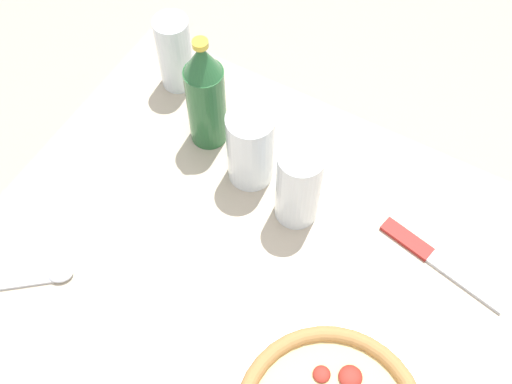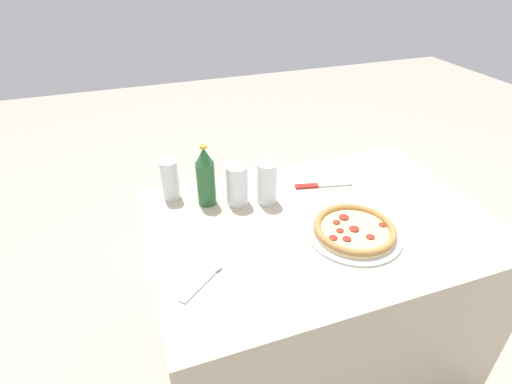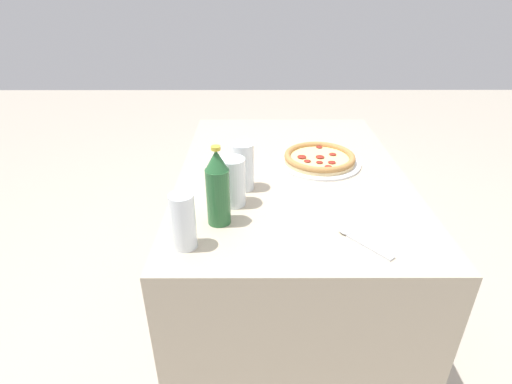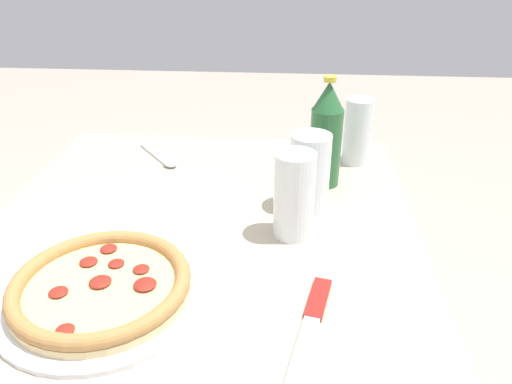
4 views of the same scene
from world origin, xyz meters
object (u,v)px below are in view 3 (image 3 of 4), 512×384
at_px(glass_orange_juice, 184,224).
at_px(beer_bottle, 218,188).
at_px(pizza_veggie, 319,159).
at_px(glass_mango_juice, 243,169).
at_px(glass_water, 233,183).
at_px(knife, 238,158).
at_px(spoon, 358,239).

relative_size(glass_orange_juice, beer_bottle, 0.65).
relative_size(pizza_veggie, glass_mango_juice, 1.96).
bearing_deg(glass_water, glass_orange_juice, -27.07).
distance_m(glass_mango_juice, glass_orange_juice, 0.34).
bearing_deg(glass_water, glass_mango_juice, 164.39).
bearing_deg(beer_bottle, glass_orange_juice, -34.12).
distance_m(knife, spoon, 0.62).
bearing_deg(glass_mango_juice, glass_water, -15.61).
xyz_separation_m(glass_orange_juice, spoon, (-0.02, 0.44, -0.06)).
xyz_separation_m(pizza_veggie, glass_water, (0.29, -0.30, 0.05)).
height_order(pizza_veggie, glass_orange_juice, glass_orange_juice).
height_order(glass_water, knife, glass_water).
bearing_deg(pizza_veggie, glass_mango_juice, -54.75).
height_order(glass_orange_juice, beer_bottle, beer_bottle).
height_order(pizza_veggie, glass_water, glass_water).
height_order(glass_water, spoon, glass_water).
height_order(glass_mango_juice, knife, glass_mango_juice).
distance_m(glass_orange_juice, knife, 0.56).
xyz_separation_m(glass_mango_juice, spoon, (0.29, 0.30, -0.06)).
relative_size(glass_water, knife, 0.67).
bearing_deg(beer_bottle, knife, 175.47).
xyz_separation_m(pizza_veggie, knife, (-0.04, -0.30, -0.01)).
bearing_deg(knife, glass_water, -0.16).
relative_size(pizza_veggie, spoon, 2.07).
bearing_deg(knife, glass_mango_juice, 6.72).
height_order(pizza_veggie, glass_mango_juice, glass_mango_juice).
bearing_deg(knife, spoon, 32.45).
xyz_separation_m(glass_mango_juice, beer_bottle, (0.20, -0.06, 0.04)).
distance_m(pizza_veggie, beer_bottle, 0.52).
bearing_deg(glass_water, knife, 179.84).
bearing_deg(glass_orange_juice, glass_water, 152.93).
relative_size(glass_orange_juice, knife, 0.68).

